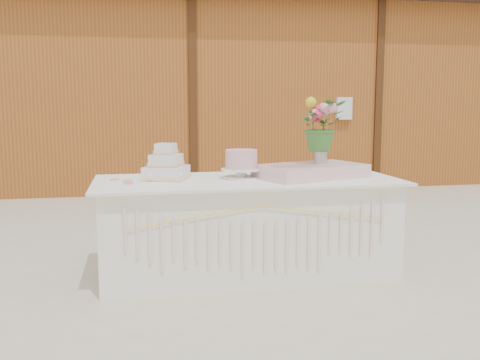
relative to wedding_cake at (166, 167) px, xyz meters
name	(u,v)px	position (x,y,z in m)	size (l,w,h in m)	color
ground	(247,272)	(0.63, -0.10, -0.87)	(80.00, 80.00, 0.00)	beige
barn	(181,88)	(0.62, 5.90, 0.81)	(12.60, 4.60, 3.30)	#95551F
cake_table	(247,226)	(0.63, -0.10, -0.48)	(2.40, 1.00, 0.77)	white
wedding_cake	(166,167)	(0.00, 0.00, 0.00)	(0.41, 0.41, 0.29)	white
pink_cake_stand	(241,163)	(0.59, -0.07, 0.03)	(0.32, 0.32, 0.23)	white
satin_runner	(311,171)	(1.15, -0.12, -0.04)	(0.85, 0.49, 0.11)	beige
flower_vase	(320,154)	(1.26, -0.05, 0.08)	(0.11, 0.11, 0.15)	#B1B2B6
bouquet	(321,120)	(1.26, -0.05, 0.37)	(0.38, 0.33, 0.42)	#386D2B
loose_flowers	(121,180)	(-0.35, -0.02, -0.09)	(0.15, 0.35, 0.02)	pink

